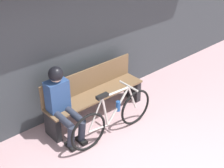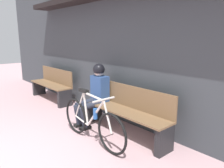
% 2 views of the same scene
% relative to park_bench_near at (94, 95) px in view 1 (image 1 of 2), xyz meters
% --- Properties ---
extents(storefront_wall, '(12.00, 0.56, 3.20)m').
position_rel_park_bench_near_xyz_m(storefront_wall, '(-0.33, 0.42, 1.25)').
color(storefront_wall, '#3D4247').
rests_on(storefront_wall, ground_plane).
extents(park_bench_near, '(1.85, 0.42, 0.86)m').
position_rel_park_bench_near_xyz_m(park_bench_near, '(0.00, 0.00, 0.00)').
color(park_bench_near, brown).
rests_on(park_bench_near, ground_plane).
extents(bicycle, '(1.62, 0.40, 0.86)m').
position_rel_park_bench_near_xyz_m(bicycle, '(-0.12, -0.65, -0.05)').
color(bicycle, black).
rests_on(bicycle, ground_plane).
extents(person_seated, '(0.34, 0.66, 1.20)m').
position_rel_park_bench_near_xyz_m(person_seated, '(-0.72, -0.12, 0.28)').
color(person_seated, '#2D3342').
rests_on(person_seated, ground_plane).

